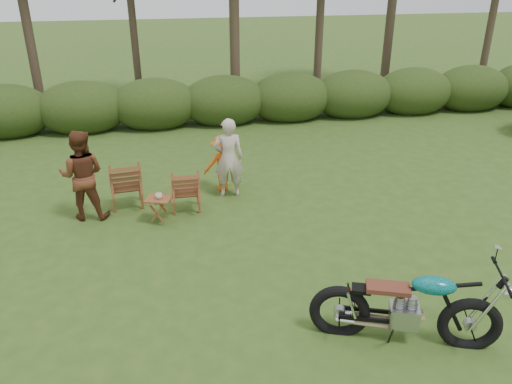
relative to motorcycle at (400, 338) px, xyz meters
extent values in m
plane|color=#2F4818|center=(-0.87, 0.78, 0.00)|extent=(80.00, 80.00, 0.00)
cylinder|color=#382B1E|center=(-3.37, 12.98, 3.15)|extent=(0.24, 0.24, 6.30)
cylinder|color=#382B1E|center=(2.63, 11.88, 3.24)|extent=(0.26, 0.26, 6.48)
ellipsoid|color=#223814|center=(-6.87, 9.78, 0.63)|extent=(2.52, 1.68, 1.51)
ellipsoid|color=#223814|center=(-4.87, 9.78, 0.63)|extent=(2.52, 1.68, 1.51)
ellipsoid|color=#223814|center=(-2.87, 9.78, 0.63)|extent=(2.52, 1.68, 1.51)
ellipsoid|color=#223814|center=(-0.87, 9.78, 0.63)|extent=(2.52, 1.68, 1.51)
ellipsoid|color=#223814|center=(1.13, 9.78, 0.63)|extent=(2.52, 1.68, 1.51)
ellipsoid|color=#223814|center=(3.13, 9.78, 0.63)|extent=(2.52, 1.68, 1.51)
ellipsoid|color=#223814|center=(5.13, 9.78, 0.63)|extent=(2.52, 1.68, 1.51)
ellipsoid|color=#223814|center=(7.13, 9.78, 0.63)|extent=(2.52, 1.68, 1.51)
imported|color=beige|center=(-2.90, 3.76, 0.52)|extent=(0.16, 0.16, 0.10)
imported|color=#BEAE9C|center=(-1.49, 4.65, 0.00)|extent=(0.62, 0.44, 1.62)
imported|color=#592D19|center=(-4.22, 4.23, 0.00)|extent=(0.89, 0.73, 1.68)
imported|color=orange|center=(-1.59, 4.96, 0.00)|extent=(0.78, 0.49, 1.17)
camera|label=1|loc=(-2.76, -4.50, 4.32)|focal=35.00mm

